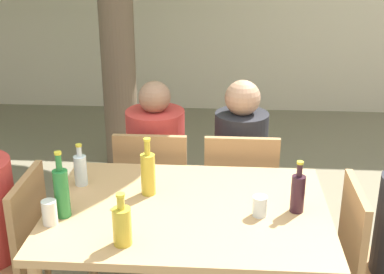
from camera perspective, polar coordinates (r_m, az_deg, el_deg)
dining_table_front at (r=2.66m, az=-0.45°, el=-9.04°), size 1.36×0.98×0.76m
patio_chair_0 at (r=2.96m, az=-18.73°, el=-10.91°), size 0.44×0.44×0.89m
patio_chair_1 at (r=2.85m, az=18.69°, el=-12.30°), size 0.44×0.44×0.89m
patio_chair_2 at (r=3.40m, az=-4.12°, el=-5.26°), size 0.44×0.44×0.89m
patio_chair_3 at (r=3.37m, az=5.15°, el=-5.54°), size 0.44×0.44×0.89m
person_seated_2 at (r=3.60m, az=-3.62°, el=-3.37°), size 0.37×0.59×1.14m
person_seated_3 at (r=3.57m, az=5.10°, el=-3.53°), size 0.34×0.57×1.16m
oil_cruet_0 at (r=2.31m, az=-7.48°, el=-9.28°), size 0.08×0.08×0.24m
water_bottle_1 at (r=2.86m, az=-11.81°, el=-3.38°), size 0.07×0.07×0.23m
green_bottle_2 at (r=2.56m, az=-13.74°, el=-5.68°), size 0.07×0.07×0.33m
oil_cruet_3 at (r=2.70m, az=-4.71°, el=-3.81°), size 0.07×0.07×0.30m
wine_bottle_4 at (r=2.59m, az=11.23°, el=-5.83°), size 0.07×0.07×0.26m
drinking_glass_0 at (r=2.54m, az=-14.94°, el=-7.78°), size 0.07×0.07×0.12m
drinking_glass_1 at (r=2.55m, az=7.25°, el=-7.32°), size 0.07×0.07×0.10m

